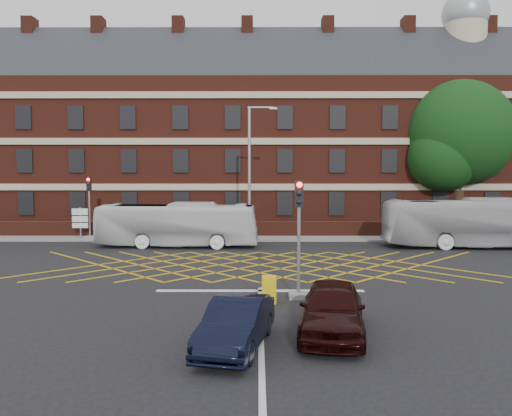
{
  "coord_description": "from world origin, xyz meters",
  "views": [
    {
      "loc": [
        -0.1,
        -22.44,
        4.51
      ],
      "look_at": [
        -0.17,
        1.5,
        2.87
      ],
      "focal_mm": 35.0,
      "sensor_mm": 36.0,
      "label": 1
    }
  ],
  "objects_px": {
    "bus_right": "(475,223)",
    "deciduous_tree": "(459,141)",
    "traffic_light_far": "(90,213)",
    "utility_cabinet": "(269,289)",
    "bus_left": "(177,225)",
    "car_navy": "(236,324)",
    "traffic_light_near": "(299,250)",
    "street_lamp": "(250,198)",
    "direction_signs": "(80,219)",
    "car_maroon": "(332,308)"
  },
  "relations": [
    {
      "from": "deciduous_tree",
      "to": "direction_signs",
      "type": "bearing_deg",
      "value": -170.94
    },
    {
      "from": "traffic_light_far",
      "to": "utility_cabinet",
      "type": "distance_m",
      "value": 21.07
    },
    {
      "from": "bus_left",
      "to": "car_maroon",
      "type": "height_order",
      "value": "bus_left"
    },
    {
      "from": "bus_left",
      "to": "traffic_light_far",
      "type": "relative_size",
      "value": 2.32
    },
    {
      "from": "deciduous_tree",
      "to": "direction_signs",
      "type": "relative_size",
      "value": 5.31
    },
    {
      "from": "deciduous_tree",
      "to": "utility_cabinet",
      "type": "height_order",
      "value": "deciduous_tree"
    },
    {
      "from": "car_navy",
      "to": "car_maroon",
      "type": "relative_size",
      "value": 0.89
    },
    {
      "from": "deciduous_tree",
      "to": "direction_signs",
      "type": "xyz_separation_m",
      "value": [
        -27.76,
        -4.43,
        -5.68
      ]
    },
    {
      "from": "deciduous_tree",
      "to": "street_lamp",
      "type": "distance_m",
      "value": 17.9
    },
    {
      "from": "car_maroon",
      "to": "direction_signs",
      "type": "relative_size",
      "value": 1.98
    },
    {
      "from": "car_maroon",
      "to": "direction_signs",
      "type": "height_order",
      "value": "direction_signs"
    },
    {
      "from": "deciduous_tree",
      "to": "traffic_light_far",
      "type": "xyz_separation_m",
      "value": [
        -27.16,
        -4.25,
        -5.29
      ]
    },
    {
      "from": "bus_left",
      "to": "car_maroon",
      "type": "relative_size",
      "value": 2.28
    },
    {
      "from": "car_navy",
      "to": "street_lamp",
      "type": "distance_m",
      "value": 19.13
    },
    {
      "from": "car_maroon",
      "to": "utility_cabinet",
      "type": "relative_size",
      "value": 4.63
    },
    {
      "from": "traffic_light_near",
      "to": "street_lamp",
      "type": "xyz_separation_m",
      "value": [
        -1.94,
        13.79,
        1.22
      ]
    },
    {
      "from": "bus_right",
      "to": "deciduous_tree",
      "type": "height_order",
      "value": "deciduous_tree"
    },
    {
      "from": "bus_right",
      "to": "car_maroon",
      "type": "relative_size",
      "value": 2.52
    },
    {
      "from": "traffic_light_near",
      "to": "street_lamp",
      "type": "bearing_deg",
      "value": 98.02
    },
    {
      "from": "bus_left",
      "to": "utility_cabinet",
      "type": "bearing_deg",
      "value": -155.61
    },
    {
      "from": "car_maroon",
      "to": "direction_signs",
      "type": "xyz_separation_m",
      "value": [
        -14.37,
        20.49,
        0.64
      ]
    },
    {
      "from": "deciduous_tree",
      "to": "traffic_light_far",
      "type": "distance_m",
      "value": 27.99
    },
    {
      "from": "traffic_light_near",
      "to": "street_lamp",
      "type": "distance_m",
      "value": 13.98
    },
    {
      "from": "bus_right",
      "to": "direction_signs",
      "type": "relative_size",
      "value": 4.99
    },
    {
      "from": "traffic_light_near",
      "to": "deciduous_tree",
      "type": "bearing_deg",
      "value": 56.08
    },
    {
      "from": "direction_signs",
      "to": "traffic_light_near",
      "type": "bearing_deg",
      "value": -50.0
    },
    {
      "from": "traffic_light_near",
      "to": "street_lamp",
      "type": "height_order",
      "value": "street_lamp"
    },
    {
      "from": "bus_right",
      "to": "car_maroon",
      "type": "distance_m",
      "value": 20.04
    },
    {
      "from": "bus_left",
      "to": "car_navy",
      "type": "height_order",
      "value": "bus_left"
    },
    {
      "from": "traffic_light_near",
      "to": "street_lamp",
      "type": "relative_size",
      "value": 0.49
    },
    {
      "from": "bus_right",
      "to": "traffic_light_near",
      "type": "distance_m",
      "value": 17.2
    },
    {
      "from": "car_maroon",
      "to": "street_lamp",
      "type": "distance_m",
      "value": 18.21
    },
    {
      "from": "bus_left",
      "to": "bus_right",
      "type": "xyz_separation_m",
      "value": [
        18.27,
        -0.29,
        0.15
      ]
    },
    {
      "from": "car_navy",
      "to": "street_lamp",
      "type": "xyz_separation_m",
      "value": [
        0.1,
        18.99,
        2.35
      ]
    },
    {
      "from": "deciduous_tree",
      "to": "direction_signs",
      "type": "height_order",
      "value": "deciduous_tree"
    },
    {
      "from": "bus_left",
      "to": "traffic_light_near",
      "type": "bearing_deg",
      "value": -150.6
    },
    {
      "from": "bus_left",
      "to": "traffic_light_far",
      "type": "xyz_separation_m",
      "value": [
        -6.69,
        3.78,
        0.39
      ]
    },
    {
      "from": "bus_left",
      "to": "traffic_light_far",
      "type": "height_order",
      "value": "traffic_light_far"
    },
    {
      "from": "traffic_light_far",
      "to": "car_maroon",
      "type": "bearing_deg",
      "value": -56.34
    },
    {
      "from": "bus_right",
      "to": "deciduous_tree",
      "type": "relative_size",
      "value": 0.94
    },
    {
      "from": "utility_cabinet",
      "to": "traffic_light_far",
      "type": "bearing_deg",
      "value": 125.02
    },
    {
      "from": "car_navy",
      "to": "bus_left",
      "type": "bearing_deg",
      "value": 115.6
    },
    {
      "from": "bus_left",
      "to": "car_navy",
      "type": "xyz_separation_m",
      "value": [
        4.42,
        -17.98,
        -0.74
      ]
    },
    {
      "from": "bus_right",
      "to": "car_navy",
      "type": "bearing_deg",
      "value": 144.13
    },
    {
      "from": "street_lamp",
      "to": "direction_signs",
      "type": "xyz_separation_m",
      "value": [
        -11.81,
        2.6,
        -1.61
      ]
    },
    {
      "from": "bus_left",
      "to": "traffic_light_far",
      "type": "distance_m",
      "value": 7.69
    },
    {
      "from": "car_navy",
      "to": "utility_cabinet",
      "type": "height_order",
      "value": "car_navy"
    },
    {
      "from": "bus_left",
      "to": "street_lamp",
      "type": "xyz_separation_m",
      "value": [
        4.52,
        1.0,
        1.61
      ]
    },
    {
      "from": "car_maroon",
      "to": "utility_cabinet",
      "type": "bearing_deg",
      "value": 125.75
    },
    {
      "from": "traffic_light_near",
      "to": "car_navy",
      "type": "bearing_deg",
      "value": -111.47
    }
  ]
}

